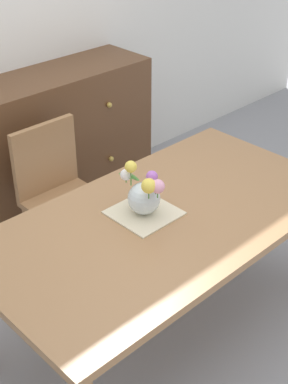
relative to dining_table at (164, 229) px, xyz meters
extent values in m
plane|color=#939399|center=(0.00, 0.00, -0.65)|extent=(12.00, 12.00, 0.00)
cube|color=#9E7047|center=(0.00, 0.00, 0.06)|extent=(1.80, 0.96, 0.04)
cylinder|color=#9E7047|center=(0.82, 0.40, -0.30)|extent=(0.07, 0.07, 0.69)
cube|color=#9E7047|center=(-0.03, 0.74, -0.19)|extent=(0.42, 0.42, 0.04)
cylinder|color=#9E7047|center=(0.15, 0.56, -0.43)|extent=(0.04, 0.04, 0.44)
cylinder|color=#9E7047|center=(-0.21, 0.56, -0.43)|extent=(0.04, 0.04, 0.44)
cylinder|color=#9E7047|center=(0.15, 0.92, -0.43)|extent=(0.04, 0.04, 0.44)
cylinder|color=#9E7047|center=(-0.21, 0.92, -0.43)|extent=(0.04, 0.04, 0.44)
cube|color=#9E7047|center=(-0.03, 0.93, 0.04)|extent=(0.42, 0.04, 0.42)
cube|color=brown|center=(0.30, 1.33, -0.15)|extent=(1.40, 0.44, 1.00)
sphere|color=#B7933D|center=(0.00, 1.10, 0.13)|extent=(0.04, 0.04, 0.04)
sphere|color=#B7933D|center=(0.60, 1.10, 0.13)|extent=(0.04, 0.04, 0.04)
sphere|color=#B7933D|center=(0.00, 1.10, -0.27)|extent=(0.04, 0.04, 0.04)
sphere|color=#B7933D|center=(0.60, 1.10, -0.27)|extent=(0.04, 0.04, 0.04)
cube|color=beige|center=(-0.06, 0.08, 0.08)|extent=(0.29, 0.29, 0.01)
sphere|color=silver|center=(-0.06, 0.08, 0.16)|extent=(0.15, 0.15, 0.15)
sphere|color=#EFD14C|center=(-0.11, 0.00, 0.29)|extent=(0.07, 0.07, 0.07)
cylinder|color=#478438|center=(-0.11, 0.00, 0.25)|extent=(0.01, 0.01, 0.07)
sphere|color=white|center=(-0.08, 0.17, 0.26)|extent=(0.05, 0.05, 0.05)
cylinder|color=#478438|center=(-0.08, 0.17, 0.24)|extent=(0.01, 0.01, 0.04)
sphere|color=#EA9EBC|center=(-0.07, -0.02, 0.28)|extent=(0.06, 0.06, 0.06)
cylinder|color=#478438|center=(-0.07, -0.02, 0.25)|extent=(0.01, 0.01, 0.06)
sphere|color=#EFD14C|center=(-0.09, 0.14, 0.32)|extent=(0.06, 0.06, 0.06)
cylinder|color=#478438|center=(-0.09, 0.14, 0.27)|extent=(0.01, 0.01, 0.10)
sphere|color=#B266C6|center=(-0.01, 0.08, 0.26)|extent=(0.06, 0.06, 0.06)
cylinder|color=#478438|center=(-0.01, 0.08, 0.24)|extent=(0.01, 0.01, 0.04)
sphere|color=#EA9EBC|center=(-0.06, 0.01, 0.26)|extent=(0.06, 0.06, 0.06)
cylinder|color=#478438|center=(-0.06, 0.01, 0.24)|extent=(0.01, 0.01, 0.04)
ellipsoid|color=#478438|center=(-0.05, 0.15, 0.24)|extent=(0.03, 0.07, 0.01)
ellipsoid|color=#478438|center=(-0.09, 0.18, 0.26)|extent=(0.04, 0.07, 0.02)
ellipsoid|color=#478438|center=(-0.06, 0.16, 0.25)|extent=(0.03, 0.07, 0.02)
camera|label=1|loc=(-1.56, -1.48, 1.54)|focal=51.54mm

